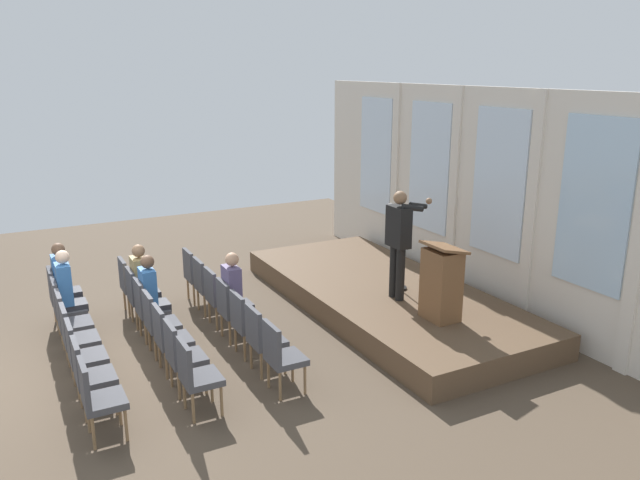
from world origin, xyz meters
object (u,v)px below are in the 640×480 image
(chair_r1_c5, at_px, (181,353))
(chair_r2_c5, at_px, (88,372))
(audience_r1_c1, at_px, (143,280))
(chair_r2_c4, at_px, (81,352))
(chair_r1_c1, at_px, (139,293))
(chair_r1_c2, at_px, (147,306))
(chair_r0_c1, at_px, (206,282))
(chair_r2_c0, at_px, (60,293))
(speaker, at_px, (399,237))
(chair_r0_c5, at_px, (262,336))
(chair_r0_c0, at_px, (195,272))
(chair_r0_c6, at_px, (280,353))
(audience_r2_c0, at_px, (64,280))
(chair_r2_c1, at_px, (64,305))
(audience_r2_c1, at_px, (68,290))
(chair_r0_c2, at_px, (218,294))
(chair_r1_c4, at_px, (168,335))
(chair_r0_c3, at_px, (231,306))
(chair_r1_c3, at_px, (157,320))
(chair_r2_c6, at_px, (97,395))
(chair_r1_c0, at_px, (131,282))
(audience_r1_c2, at_px, (152,292))
(chair_r2_c3, at_px, (75,335))
(lectern, at_px, (441,283))
(audience_r0_c3, at_px, (235,292))
(chair_r2_c2, at_px, (69,319))
(mic_stand, at_px, (399,269))
(chair_r0_c4, at_px, (245,320))

(chair_r1_c5, relative_size, chair_r2_c5, 1.00)
(audience_r1_c1, bearing_deg, chair_r2_c4, -33.24)
(chair_r1_c1, height_order, chair_r1_c2, same)
(chair_r0_c1, bearing_deg, chair_r2_c0, -105.28)
(speaker, xyz_separation_m, chair_r0_c5, (0.63, -2.60, -0.87))
(chair_r2_c4, bearing_deg, chair_r1_c1, 148.61)
(chair_r0_c0, height_order, chair_r0_c6, same)
(audience_r2_c0, bearing_deg, chair_r1_c1, 59.48)
(chair_r1_c1, bearing_deg, chair_r0_c5, 24.59)
(chair_r0_c6, bearing_deg, chair_r2_c1, -143.79)
(speaker, relative_size, audience_r2_c1, 1.26)
(audience_r1_c1, xyz_separation_m, audience_r2_c1, (0.00, -1.10, 0.03))
(chair_r0_c2, bearing_deg, audience_r2_c1, -105.82)
(speaker, bearing_deg, audience_r1_c1, -115.85)
(audience_r1_c1, xyz_separation_m, chair_r1_c4, (1.79, -0.08, -0.20))
(chair_r0_c1, xyz_separation_m, chair_r0_c3, (1.19, 0.00, 0.00))
(chair_r0_c6, bearing_deg, audience_r1_c1, -161.28)
(chair_r1_c3, bearing_deg, chair_r2_c6, -31.39)
(chair_r0_c0, height_order, chair_r2_c4, same)
(chair_r1_c0, bearing_deg, chair_r2_c4, -24.59)
(chair_r0_c5, relative_size, audience_r1_c1, 0.71)
(chair_r0_c6, distance_m, chair_r2_c4, 2.49)
(chair_r0_c6, height_order, chair_r1_c0, same)
(chair_r1_c2, bearing_deg, chair_r0_c1, 118.65)
(chair_r0_c2, height_order, audience_r2_c0, audience_r2_c0)
(chair_r1_c3, height_order, chair_r2_c0, same)
(chair_r0_c1, distance_m, audience_r1_c2, 1.19)
(chair_r2_c1, relative_size, chair_r2_c3, 1.00)
(audience_r1_c1, relative_size, audience_r2_c1, 0.96)
(chair_r0_c6, relative_size, chair_r1_c1, 1.00)
(chair_r2_c0, distance_m, chair_r2_c5, 2.98)
(lectern, bearing_deg, chair_r2_c6, -87.27)
(speaker, bearing_deg, chair_r1_c3, -98.59)
(chair_r0_c2, relative_size, audience_r2_c1, 0.68)
(lectern, xyz_separation_m, audience_r0_c3, (-1.56, -2.59, -0.19))
(speaker, xyz_separation_m, chair_r0_c1, (-1.75, -2.60, -0.87))
(chair_r1_c1, height_order, audience_r2_c1, audience_r2_c1)
(chair_r2_c2, bearing_deg, chair_r0_c3, 74.72)
(audience_r0_c3, xyz_separation_m, chair_r1_c1, (-1.19, -1.17, -0.22))
(audience_r1_c2, bearing_deg, audience_r2_c1, -118.57)
(chair_r1_c1, xyz_separation_m, chair_r1_c4, (1.79, 0.00, 0.00))
(chair_r1_c0, xyz_separation_m, chair_r2_c6, (3.58, -1.09, 0.00))
(chair_r0_c1, xyz_separation_m, chair_r1_c0, (-0.60, -1.09, 0.00))
(chair_r1_c2, bearing_deg, audience_r1_c1, 172.26)
(chair_r0_c0, bearing_deg, chair_r1_c1, -61.35)
(mic_stand, relative_size, chair_r0_c4, 1.65)
(lectern, xyz_separation_m, chair_r0_c2, (-2.16, -2.67, -0.41))
(chair_r2_c0, bearing_deg, chair_r1_c2, 42.47)
(chair_r1_c5, bearing_deg, chair_r1_c0, 180.00)
(audience_r1_c1, distance_m, chair_r2_c0, 1.33)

